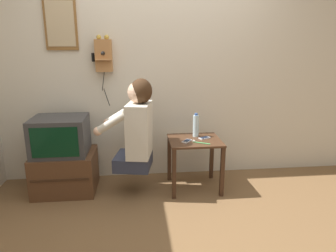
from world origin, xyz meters
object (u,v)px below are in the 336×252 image
Objects in this scene: cell_phone_spare at (204,138)px; water_bottle at (196,126)px; framed_picture at (61,24)px; toothbrush at (200,143)px; television at (60,136)px; cell_phone_held at (187,141)px; wall_phone_antique at (104,55)px; person at (137,127)px.

cell_phone_spare is 0.17m from water_bottle.
toothbrush is (1.40, -0.53, -1.18)m from framed_picture.
television is 1.45m from toothbrush.
television is 3.97× the size of cell_phone_spare.
cell_phone_held is at bearing -6.27° from television.
person is at bearing -50.92° from wall_phone_antique.
television is at bearing 90.82° from person.
water_bottle reaches higher than toothbrush.
cell_phone_held and cell_phone_spare have the same top height.
television is 0.72× the size of wall_phone_antique.
toothbrush is (0.64, -0.07, -0.16)m from person.
toothbrush is at bearing -55.23° from cell_phone_spare.
wall_phone_antique is (0.46, 0.28, 0.81)m from television.
framed_picture reaches higher than person.
water_bottle reaches higher than television.
framed_picture reaches higher than toothbrush.
person is 1.75× the size of framed_picture.
framed_picture reaches higher than water_bottle.
wall_phone_antique reaches higher than cell_phone_spare.
wall_phone_antique is at bearing -169.33° from cell_phone_held.
person is 0.67m from toothbrush.
television is 1.03× the size of framed_picture.
water_bottle is at bearing 90.81° from cell_phone_held.
water_bottle is (0.13, 0.17, 0.12)m from cell_phone_held.
person is at bearing -30.88° from framed_picture.
cell_phone_held is 0.22m from cell_phone_spare.
wall_phone_antique is 2.92× the size of water_bottle.
framed_picture reaches higher than wall_phone_antique.
cell_phone_held is (1.31, -0.14, -0.06)m from television.
framed_picture reaches higher than cell_phone_held.
cell_phone_spare is (0.72, 0.08, -0.17)m from person.
television is at bearing -119.81° from cell_phone_spare.
cell_phone_spare is 0.17m from toothbrush.
toothbrush is (-0.00, -0.24, -0.12)m from water_bottle.
toothbrush is (-0.08, -0.15, 0.00)m from cell_phone_spare.
water_bottle is (-0.08, 0.09, 0.12)m from cell_phone_spare.
framed_picture is (0.03, 0.32, 1.12)m from television.
wall_phone_antique is at bearing 94.69° from toothbrush.
framed_picture is 1.79m from water_bottle.
water_bottle is (1.44, 0.03, 0.06)m from television.
cell_phone_spare is 0.53× the size of water_bottle.
person is 6.88× the size of cell_phone_held.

